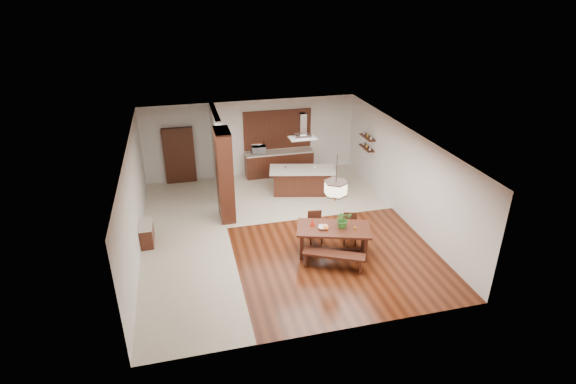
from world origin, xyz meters
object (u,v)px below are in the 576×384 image
object	(u,v)px
range_hood	(303,126)
foliage_plant	(343,219)
dining_chair_right	(350,229)
dining_table	(333,235)
pendant_lantern	(336,179)
kitchen_island	(302,181)
fruit_bowl	(323,228)
dining_chair_left	(315,228)
dining_bench	(333,261)
microwave	(259,150)
hallway_console	(147,234)
island_cup	(315,167)

from	to	relation	value
range_hood	foliage_plant	bearing A→B (deg)	-89.86
dining_chair_right	foliage_plant	size ratio (longest dim) A/B	1.85
dining_table	pendant_lantern	xyz separation A→B (m)	(0.00, 0.00, 1.64)
dining_chair_right	kitchen_island	xyz separation A→B (m)	(-0.42, 3.54, 0.04)
dining_table	fruit_bowl	xyz separation A→B (m)	(-0.29, 0.02, 0.25)
dining_chair_left	range_hood	distance (m)	3.85
dining_chair_left	kitchen_island	world-z (taller)	kitchen_island
dining_table	pendant_lantern	size ratio (longest dim) A/B	1.66
dining_table	foliage_plant	size ratio (longest dim) A/B	4.54
pendant_lantern	foliage_plant	world-z (taller)	pendant_lantern
dining_chair_right	dining_bench	bearing A→B (deg)	-111.88
dining_bench	dining_chair_left	bearing A→B (deg)	92.72
fruit_bowl	microwave	size ratio (longest dim) A/B	0.52
foliage_plant	range_hood	distance (m)	4.25
dining_chair_right	kitchen_island	bearing A→B (deg)	113.35
hallway_console	microwave	bearing A→B (deg)	44.79
foliage_plant	island_cup	world-z (taller)	foliage_plant
dining_table	fruit_bowl	size ratio (longest dim) A/B	8.10
hallway_console	dining_chair_right	xyz separation A→B (m)	(5.64, -1.38, 0.13)
dining_table	hallway_console	bearing A→B (deg)	160.14
pendant_lantern	microwave	xyz separation A→B (m)	(-0.96, 5.80, -1.15)
dining_table	pendant_lantern	distance (m)	1.64
dining_table	dining_chair_right	distance (m)	0.79
dining_chair_left	island_cup	xyz separation A→B (m)	(0.94, 3.13, 0.53)
pendant_lantern	dining_table	bearing A→B (deg)	0.00
dining_table	dining_bench	distance (m)	0.80
dining_bench	range_hood	size ratio (longest dim) A/B	1.80
dining_table	microwave	distance (m)	5.90
dining_table	island_cup	world-z (taller)	island_cup
foliage_plant	kitchen_island	xyz separation A→B (m)	(-0.01, 4.00, -0.58)
hallway_console	island_cup	world-z (taller)	island_cup
microwave	island_cup	bearing A→B (deg)	-46.76
dining_bench	kitchen_island	world-z (taller)	kitchen_island
island_cup	hallway_console	bearing A→B (deg)	-160.01
dining_chair_left	kitchen_island	distance (m)	3.28
pendant_lantern	kitchen_island	distance (m)	4.35
dining_table	dining_bench	bearing A→B (deg)	-107.84
dining_table	fruit_bowl	bearing A→B (deg)	176.34
island_cup	microwave	size ratio (longest dim) A/B	0.23
island_cup	dining_chair_right	bearing A→B (deg)	-90.13
dining_bench	dining_chair_right	distance (m)	1.42
foliage_plant	fruit_bowl	world-z (taller)	foliage_plant
hallway_console	foliage_plant	distance (m)	5.58
foliage_plant	kitchen_island	world-z (taller)	foliage_plant
foliage_plant	kitchen_island	distance (m)	4.05
range_hood	dining_chair_left	bearing A→B (deg)	-98.96
kitchen_island	range_hood	world-z (taller)	range_hood
hallway_console	microwave	world-z (taller)	microwave
hallway_console	dining_table	bearing A→B (deg)	-19.86
dining_table	kitchen_island	xyz separation A→B (m)	(0.23, 3.97, -0.12)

